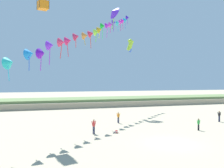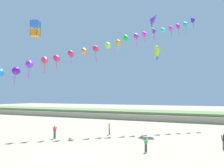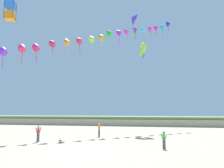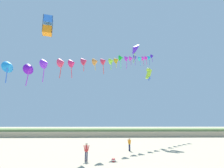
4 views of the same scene
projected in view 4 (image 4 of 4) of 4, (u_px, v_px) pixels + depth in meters
The scene contains 8 objects.
dune_ridge at pixel (122, 132), 48.46m from camera, with size 120.00×12.22×1.89m.
person_near_left at pixel (86, 151), 17.20m from camera, with size 0.60×0.26×1.73m.
person_mid_center at pixel (129, 143), 23.13m from camera, with size 0.47×0.47×1.66m.
kite_banner_string at pixel (110, 60), 30.14m from camera, with size 25.46×34.58×22.17m.
large_kite_low_lead at pixel (149, 74), 33.47m from camera, with size 1.48×1.14×2.55m.
large_kite_mid_trail at pixel (48, 26), 22.19m from camera, with size 1.41×1.41×2.40m.
large_kite_high_solo at pixel (134, 48), 39.00m from camera, with size 2.53×2.97×4.70m.
beach_ball at pixel (113, 160), 16.79m from camera, with size 0.36×0.36×0.36m.
Camera 4 is at (-4.41, -11.92, 3.80)m, focal length 28.00 mm.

